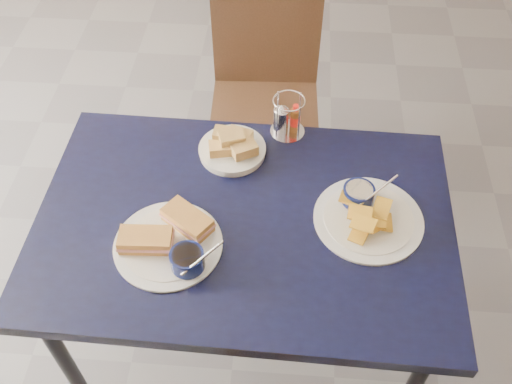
# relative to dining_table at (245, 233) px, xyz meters

# --- Properties ---
(ground) EXTENTS (6.00, 6.00, 0.00)m
(ground) POSITION_rel_dining_table_xyz_m (-0.05, 0.18, -0.68)
(ground) COLOR #58585D
(ground) RESTS_ON ground
(dining_table) EXTENTS (1.19, 0.80, 0.75)m
(dining_table) POSITION_rel_dining_table_xyz_m (0.00, 0.00, 0.00)
(dining_table) COLOR black
(dining_table) RESTS_ON ground
(chair_far) EXTENTS (0.45, 0.43, 0.92)m
(chair_far) POSITION_rel_dining_table_xyz_m (0.01, 0.88, -0.15)
(chair_far) COLOR #311C10
(chair_far) RESTS_ON ground
(sandwich_plate) EXTENTS (0.31, 0.29, 0.12)m
(sandwich_plate) POSITION_rel_dining_table_xyz_m (-0.19, -0.11, 0.09)
(sandwich_plate) COLOR white
(sandwich_plate) RESTS_ON dining_table
(plantain_plate) EXTENTS (0.31, 0.31, 0.12)m
(plantain_plate) POSITION_rel_dining_table_xyz_m (0.34, 0.04, 0.09)
(plantain_plate) COLOR white
(plantain_plate) RESTS_ON dining_table
(bread_basket) EXTENTS (0.20, 0.20, 0.08)m
(bread_basket) POSITION_rel_dining_table_xyz_m (-0.06, 0.25, 0.10)
(bread_basket) COLOR white
(bread_basket) RESTS_ON dining_table
(condiment_caddy) EXTENTS (0.11, 0.11, 0.14)m
(condiment_caddy) POSITION_rel_dining_table_xyz_m (0.10, 0.36, 0.12)
(condiment_caddy) COLOR silver
(condiment_caddy) RESTS_ON dining_table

